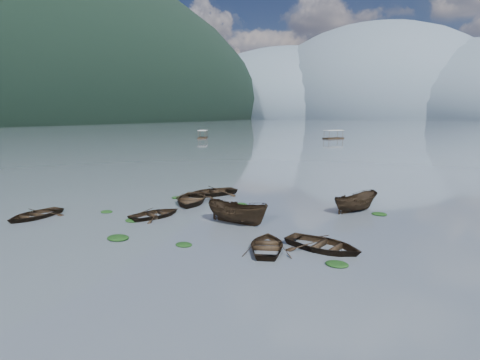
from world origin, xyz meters
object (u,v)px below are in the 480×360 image
at_px(rowboat_0, 35,218).
at_px(pontoon_centre, 333,139).
at_px(pontoon_left, 203,138).
at_px(rowboat_3, 267,249).

relative_size(rowboat_0, pontoon_centre, 0.60).
xyz_separation_m(rowboat_0, pontoon_left, (-35.78, 87.82, 0.00)).
bearing_deg(rowboat_3, rowboat_0, -15.46).
relative_size(rowboat_0, rowboat_3, 1.04).
xyz_separation_m(pontoon_left, pontoon_centre, (38.98, 14.78, 0.00)).
bearing_deg(rowboat_0, rowboat_3, 5.55).
relative_size(rowboat_0, pontoon_left, 0.63).
bearing_deg(pontoon_centre, pontoon_left, -123.64).
distance_m(rowboat_3, pontoon_centre, 102.82).
relative_size(rowboat_3, pontoon_centre, 0.58).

